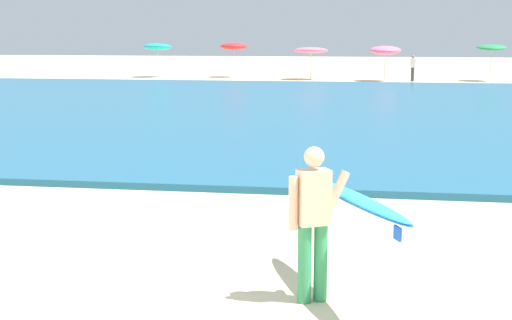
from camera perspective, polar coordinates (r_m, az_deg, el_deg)
sea at (r=26.39m, az=3.82°, el=4.28°), size 120.00×28.00×0.14m
surfer_with_board at (r=7.53m, az=6.42°, el=-4.09°), size 1.37×2.42×1.73m
beach_umbrella_0 at (r=46.48m, az=-8.16°, el=9.24°), size 1.89×1.92×2.28m
beach_umbrella_1 at (r=45.95m, az=-1.86°, el=9.38°), size 1.77×1.78×2.28m
beach_umbrella_2 at (r=43.84m, az=4.57°, el=9.04°), size 2.14×2.15×2.06m
beach_umbrella_3 at (r=42.96m, az=10.65°, el=8.90°), size 1.89×1.91×2.16m
beach_umbrella_4 at (r=44.49m, az=18.93°, el=8.79°), size 1.76×1.78×2.28m
beachgoer_near_row_left at (r=43.11m, az=12.85°, el=7.48°), size 0.32×0.20×1.58m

